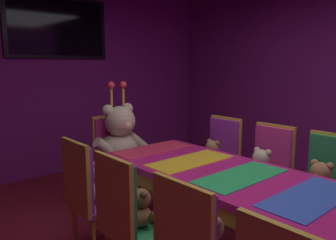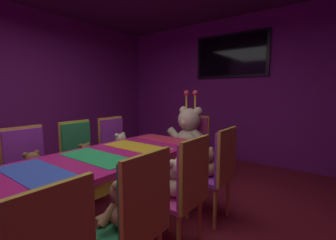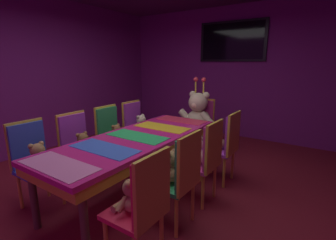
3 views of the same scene
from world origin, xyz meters
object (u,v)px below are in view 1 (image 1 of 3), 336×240
at_px(chair_left_2, 124,213).
at_px(chair_right_1, 327,180).
at_px(chair_right_3, 221,153).
at_px(teddy_right_3, 212,156).
at_px(teddy_right_1, 319,184).
at_px(throne_chair, 113,150).
at_px(teddy_right_2, 260,168).
at_px(chair_left_3, 86,189).
at_px(wall_tv, 58,28).
at_px(teddy_left_3, 103,184).
at_px(teddy_left_2, 142,210).
at_px(chair_right_2, 269,165).
at_px(banquet_table, 241,187).
at_px(king_teddy_bear, 121,139).

xyz_separation_m(chair_left_2, chair_right_1, (1.62, -0.60, 0.00)).
relative_size(chair_right_3, teddy_right_3, 3.08).
xyz_separation_m(teddy_right_1, throne_chair, (-0.66, 2.05, -0.00)).
distance_m(teddy_right_2, chair_right_3, 0.63).
height_order(chair_left_2, throne_chair, same).
distance_m(chair_right_1, teddy_right_3, 1.17).
relative_size(chair_left_3, teddy_right_2, 2.86).
distance_m(teddy_right_3, wall_tv, 2.75).
bearing_deg(teddy_left_3, teddy_left_2, -91.67).
bearing_deg(chair_right_2, teddy_right_3, -77.47).
bearing_deg(throne_chair, teddy_right_1, 17.81).
xyz_separation_m(teddy_left_3, teddy_right_2, (1.32, -0.60, 0.00)).
bearing_deg(teddy_right_1, chair_right_2, -105.25).
distance_m(banquet_table, chair_right_1, 0.86).
bearing_deg(banquet_table, king_teddy_bear, 90.00).
bearing_deg(throne_chair, chair_right_1, 21.45).
relative_size(chair_right_2, teddy_right_3, 3.08).
distance_m(chair_right_2, throne_chair, 1.70).
relative_size(teddy_right_1, teddy_right_3, 1.09).
bearing_deg(throne_chair, chair_left_2, -29.23).
bearing_deg(teddy_right_3, teddy_left_3, 0.45).
height_order(chair_right_1, throne_chair, same).
bearing_deg(teddy_right_2, teddy_left_2, -1.98).
relative_size(chair_right_1, teddy_right_2, 2.86).
height_order(chair_left_2, chair_right_1, same).
xyz_separation_m(banquet_table, teddy_left_2, (-0.67, 0.32, -0.08)).
distance_m(teddy_left_3, wall_tv, 2.75).
distance_m(chair_left_3, chair_right_3, 1.62).
relative_size(banquet_table, chair_right_2, 2.49).
xyz_separation_m(banquet_table, king_teddy_bear, (0.00, 1.60, 0.10)).
bearing_deg(teddy_left_2, teddy_right_1, -24.22).
xyz_separation_m(teddy_right_2, king_teddy_bear, (-0.66, 1.33, 0.15)).
xyz_separation_m(chair_left_3, teddy_right_3, (1.47, 0.01, -0.01)).
distance_m(chair_left_2, wall_tv, 3.25).
xyz_separation_m(teddy_right_1, wall_tv, (-0.66, 3.39, 1.45)).
bearing_deg(king_teddy_bear, chair_right_1, 23.20).
bearing_deg(throne_chair, teddy_right_2, 23.85).
height_order(teddy_left_3, wall_tv, wall_tv).
distance_m(chair_left_2, teddy_right_2, 1.48).
bearing_deg(teddy_right_1, chair_left_3, -38.21).
distance_m(teddy_right_1, chair_right_2, 0.57).
relative_size(chair_left_2, chair_left_3, 1.00).
relative_size(chair_right_1, king_teddy_bear, 1.08).
xyz_separation_m(teddy_left_3, teddy_right_1, (1.31, -1.15, 0.00)).
relative_size(chair_left_3, teddy_right_1, 2.83).
bearing_deg(chair_right_2, banquet_table, 18.40).
xyz_separation_m(chair_left_2, wall_tv, (0.81, 2.79, 1.45)).
height_order(banquet_table, teddy_right_1, teddy_right_1).
bearing_deg(teddy_right_3, banquet_table, 52.44).
relative_size(teddy_left_2, chair_left_3, 0.29).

